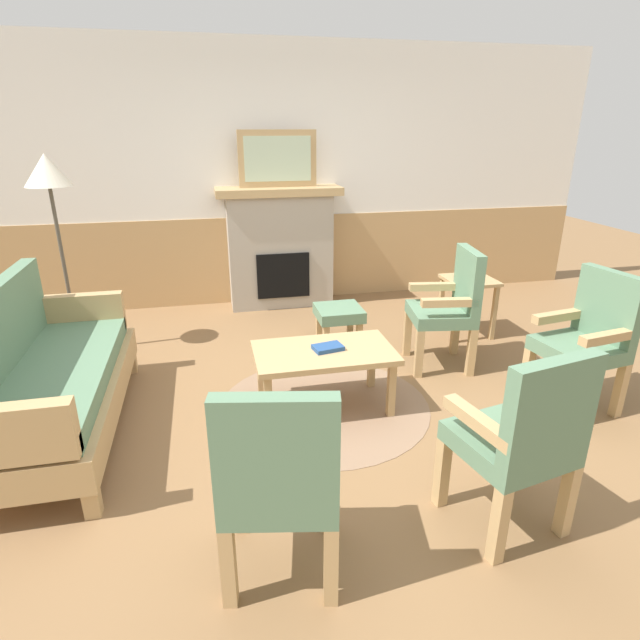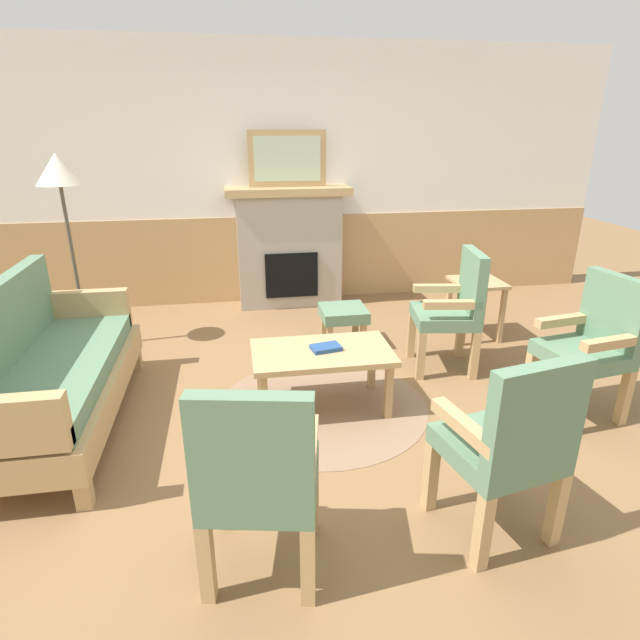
# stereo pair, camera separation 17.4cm
# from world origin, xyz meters

# --- Properties ---
(ground_plane) EXTENTS (14.00, 14.00, 0.00)m
(ground_plane) POSITION_xyz_m (0.00, 0.00, 0.00)
(ground_plane) COLOR olive
(wall_back) EXTENTS (7.20, 0.14, 2.70)m
(wall_back) POSITION_xyz_m (0.00, 2.60, 1.31)
(wall_back) COLOR white
(wall_back) RESTS_ON ground_plane
(fireplace) EXTENTS (1.30, 0.44, 1.28)m
(fireplace) POSITION_xyz_m (0.00, 2.35, 0.65)
(fireplace) COLOR #A39989
(fireplace) RESTS_ON ground_plane
(framed_picture) EXTENTS (0.80, 0.04, 0.56)m
(framed_picture) POSITION_xyz_m (0.00, 2.35, 1.56)
(framed_picture) COLOR tan
(framed_picture) RESTS_ON fireplace
(couch) EXTENTS (0.70, 1.80, 0.98)m
(couch) POSITION_xyz_m (-1.79, 0.09, 0.40)
(couch) COLOR tan
(couch) RESTS_ON ground_plane
(coffee_table) EXTENTS (0.96, 0.56, 0.44)m
(coffee_table) POSITION_xyz_m (-0.03, 0.06, 0.39)
(coffee_table) COLOR tan
(coffee_table) RESTS_ON ground_plane
(round_rug) EXTENTS (1.50, 1.50, 0.01)m
(round_rug) POSITION_xyz_m (-0.03, 0.06, 0.00)
(round_rug) COLOR #896B51
(round_rug) RESTS_ON ground_plane
(book_on_table) EXTENTS (0.22, 0.17, 0.03)m
(book_on_table) POSITION_xyz_m (-0.01, 0.06, 0.46)
(book_on_table) COLOR navy
(book_on_table) RESTS_ON coffee_table
(footstool) EXTENTS (0.40, 0.40, 0.36)m
(footstool) POSITION_xyz_m (0.34, 1.11, 0.28)
(footstool) COLOR tan
(footstool) RESTS_ON ground_plane
(armchair_near_fireplace) EXTENTS (0.55, 0.55, 0.98)m
(armchair_near_fireplace) POSITION_xyz_m (1.11, 0.52, 0.54)
(armchair_near_fireplace) COLOR tan
(armchair_near_fireplace) RESTS_ON ground_plane
(armchair_by_window_left) EXTENTS (0.55, 0.55, 0.98)m
(armchair_by_window_left) POSITION_xyz_m (1.73, -0.31, 0.54)
(armchair_by_window_left) COLOR tan
(armchair_by_window_left) RESTS_ON ground_plane
(armchair_front_left) EXTENTS (0.57, 0.57, 0.98)m
(armchair_front_left) POSITION_xyz_m (-0.54, -1.34, 0.54)
(armchair_front_left) COLOR tan
(armchair_front_left) RESTS_ON ground_plane
(armchair_front_center) EXTENTS (0.57, 0.57, 0.98)m
(armchair_front_center) POSITION_xyz_m (0.60, -1.29, 0.54)
(armchair_front_center) COLOR tan
(armchair_front_center) RESTS_ON ground_plane
(side_table) EXTENTS (0.44, 0.44, 0.55)m
(side_table) POSITION_xyz_m (1.59, 1.10, 0.43)
(side_table) COLOR tan
(side_table) RESTS_ON ground_plane
(floor_lamp_by_couch) EXTENTS (0.36, 0.36, 1.68)m
(floor_lamp_by_couch) POSITION_xyz_m (-1.95, 1.46, 1.45)
(floor_lamp_by_couch) COLOR #332D28
(floor_lamp_by_couch) RESTS_ON ground_plane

